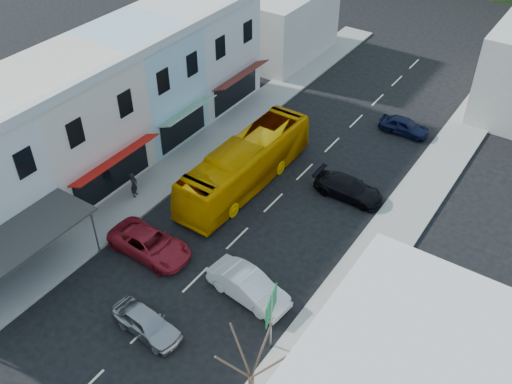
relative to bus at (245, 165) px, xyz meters
The scene contains 15 objects.
ground 9.13m from the bus, 73.29° to the right, with size 120.00×120.00×0.00m, color black.
sidewalk_left 5.31m from the bus, 164.33° to the left, with size 3.00×52.00×0.15m, color gray.
sidewalk_right 10.29m from the bus, ahead, with size 3.00×52.00×0.15m, color gray.
shopfront_row 10.83m from the bus, 159.91° to the right, with size 8.25×30.00×8.00m.
distant_block_left 20.70m from the bus, 117.12° to the left, with size 8.00×10.00×6.00m, color #B7B2A8.
bus is the anchor object (origin of this frame).
car_silver 13.01m from the bus, 77.47° to the right, with size 1.80×4.40×1.40m, color #A6A7AB.
car_white 9.83m from the bus, 54.45° to the right, with size 1.80×4.40×1.40m, color silver.
car_red 8.49m from the bus, 95.76° to the right, with size 1.90×4.60×1.40m, color maroon.
car_black_near 6.82m from the bus, 22.84° to the left, with size 1.84×4.50×1.40m, color black.
car_navy_mid 13.37m from the bus, 61.91° to the left, with size 1.80×4.40×1.40m, color black.
pedestrian_left 7.26m from the bus, 134.95° to the right, with size 0.60×0.40×1.70m, color black.
direction_sign 13.07m from the bus, 50.06° to the right, with size 0.66×1.69×3.79m, color #09602C, non-canonical shape.
street_tree 17.00m from the bus, 54.48° to the right, with size 2.09×2.09×6.56m, color #3A2C21, non-canonical shape.
traffic_signal 23.39m from the bus, 66.86° to the left, with size 0.53×0.96×4.68m, color black, non-canonical shape.
Camera 1 is at (14.75, -15.98, 23.30)m, focal length 40.00 mm.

